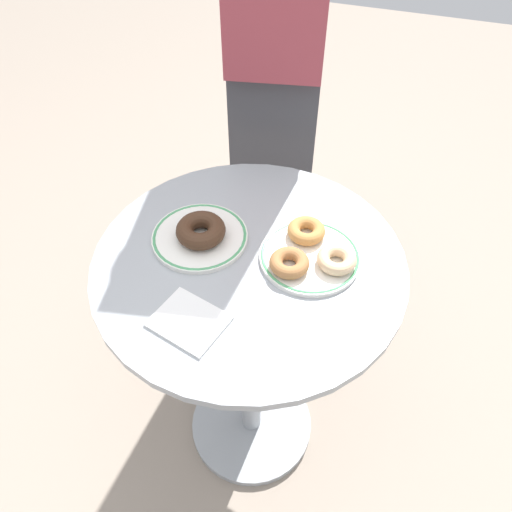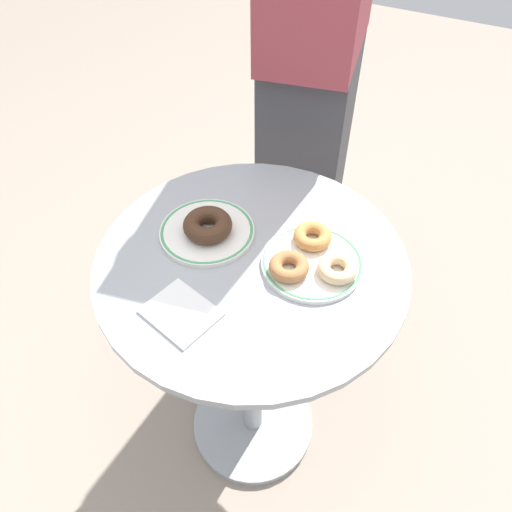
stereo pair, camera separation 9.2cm
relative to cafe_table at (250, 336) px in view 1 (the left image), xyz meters
name	(u,v)px [view 1 (the left image)]	position (x,y,z in m)	size (l,w,h in m)	color
ground_plane	(252,426)	(0.00, 0.00, -0.50)	(7.00, 7.00, 0.02)	gray
cafe_table	(250,336)	(0.00, 0.00, 0.00)	(0.62, 0.62, 0.77)	#999EA3
plate_left	(200,237)	(-0.11, 0.02, 0.28)	(0.20, 0.20, 0.01)	white
plate_right	(310,257)	(0.11, 0.04, 0.28)	(0.20, 0.20, 0.01)	white
donut_chocolate	(201,230)	(-0.11, 0.02, 0.30)	(0.10, 0.10, 0.04)	#422819
donut_glazed	(337,259)	(0.17, 0.03, 0.30)	(0.08, 0.08, 0.03)	#E0B789
donut_old_fashioned	(306,231)	(0.09, 0.09, 0.30)	(0.08, 0.08, 0.03)	#BC7F42
donut_cinnamon	(289,263)	(0.08, -0.01, 0.30)	(0.08, 0.08, 0.03)	#A36B3D
paper_napkin	(189,321)	(-0.05, -0.18, 0.28)	(0.12, 0.10, 0.01)	white
person_figure	(279,81)	(-0.11, 0.56, 0.35)	(0.29, 0.42, 1.72)	#3D3D42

